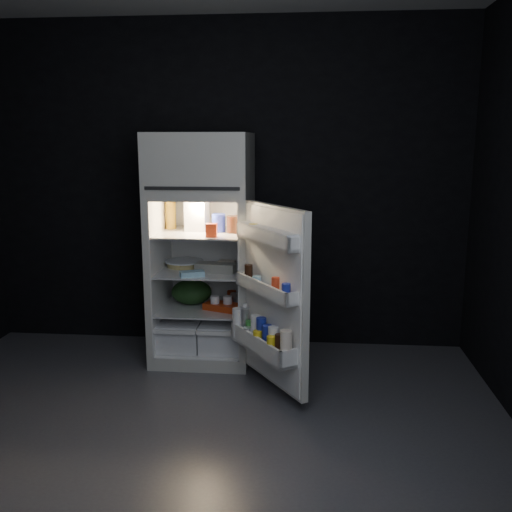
# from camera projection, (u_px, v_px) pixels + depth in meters

# --- Properties ---
(floor) EXTENTS (4.00, 3.40, 0.00)m
(floor) POSITION_uv_depth(u_px,v_px,m) (186.00, 438.00, 3.37)
(floor) COLOR #4D4D52
(floor) RESTS_ON ground
(wall_back) EXTENTS (4.00, 0.00, 2.70)m
(wall_back) POSITION_uv_depth(u_px,v_px,m) (225.00, 186.00, 4.75)
(wall_back) COLOR black
(wall_back) RESTS_ON ground
(wall_front) EXTENTS (4.00, 0.00, 2.70)m
(wall_front) POSITION_uv_depth(u_px,v_px,m) (30.00, 292.00, 1.44)
(wall_front) COLOR black
(wall_front) RESTS_ON ground
(refrigerator) EXTENTS (0.76, 0.71, 1.78)m
(refrigerator) POSITION_uv_depth(u_px,v_px,m) (203.00, 240.00, 4.48)
(refrigerator) COLOR silver
(refrigerator) RESTS_ON ground
(fridge_door) EXTENTS (0.56, 0.70, 1.22)m
(fridge_door) POSITION_uv_depth(u_px,v_px,m) (271.00, 301.00, 3.81)
(fridge_door) COLOR silver
(fridge_door) RESTS_ON ground
(milk_jug) EXTENTS (0.17, 0.17, 0.24)m
(milk_jug) POSITION_uv_depth(u_px,v_px,m) (197.00, 215.00, 4.46)
(milk_jug) COLOR white
(milk_jug) RESTS_ON refrigerator
(mayo_jar) EXTENTS (0.12, 0.12, 0.14)m
(mayo_jar) POSITION_uv_depth(u_px,v_px,m) (219.00, 223.00, 4.41)
(mayo_jar) COLOR navy
(mayo_jar) RESTS_ON refrigerator
(jam_jar) EXTENTS (0.14, 0.14, 0.13)m
(jam_jar) POSITION_uv_depth(u_px,v_px,m) (234.00, 224.00, 4.37)
(jam_jar) COLOR black
(jam_jar) RESTS_ON refrigerator
(amber_bottle) EXTENTS (0.10, 0.10, 0.22)m
(amber_bottle) POSITION_uv_depth(u_px,v_px,m) (171.00, 215.00, 4.55)
(amber_bottle) COLOR #B4821C
(amber_bottle) RESTS_ON refrigerator
(small_carton) EXTENTS (0.08, 0.06, 0.10)m
(small_carton) POSITION_uv_depth(u_px,v_px,m) (211.00, 230.00, 4.18)
(small_carton) COLOR red
(small_carton) RESTS_ON refrigerator
(egg_carton) EXTENTS (0.32, 0.16, 0.07)m
(egg_carton) POSITION_uv_depth(u_px,v_px,m) (215.00, 268.00, 4.39)
(egg_carton) COLOR gray
(egg_carton) RESTS_ON refrigerator
(pie) EXTENTS (0.28, 0.28, 0.04)m
(pie) POSITION_uv_depth(u_px,v_px,m) (184.00, 264.00, 4.58)
(pie) COLOR tan
(pie) RESTS_ON refrigerator
(flat_package) EXTENTS (0.20, 0.15, 0.04)m
(flat_package) POSITION_uv_depth(u_px,v_px,m) (192.00, 274.00, 4.25)
(flat_package) COLOR #96CFE9
(flat_package) RESTS_ON refrigerator
(wrapped_pkg) EXTENTS (0.14, 0.12, 0.05)m
(wrapped_pkg) POSITION_uv_depth(u_px,v_px,m) (227.00, 264.00, 4.57)
(wrapped_pkg) COLOR #F0DEC5
(wrapped_pkg) RESTS_ON refrigerator
(produce_bag) EXTENTS (0.33, 0.28, 0.20)m
(produce_bag) POSITION_uv_depth(u_px,v_px,m) (192.00, 292.00, 4.59)
(produce_bag) COLOR #193815
(produce_bag) RESTS_ON refrigerator
(yogurt_tray) EXTENTS (0.31, 0.24, 0.05)m
(yogurt_tray) POSITION_uv_depth(u_px,v_px,m) (223.00, 307.00, 4.44)
(yogurt_tray) COLOR #AF320F
(yogurt_tray) RESTS_ON refrigerator
(small_can_red) EXTENTS (0.09, 0.09, 0.09)m
(small_can_red) POSITION_uv_depth(u_px,v_px,m) (232.00, 296.00, 4.66)
(small_can_red) COLOR #AF320F
(small_can_red) RESTS_ON refrigerator
(small_can_silver) EXTENTS (0.07, 0.07, 0.09)m
(small_can_silver) POSITION_uv_depth(u_px,v_px,m) (234.00, 298.00, 4.60)
(small_can_silver) COLOR silver
(small_can_silver) RESTS_ON refrigerator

